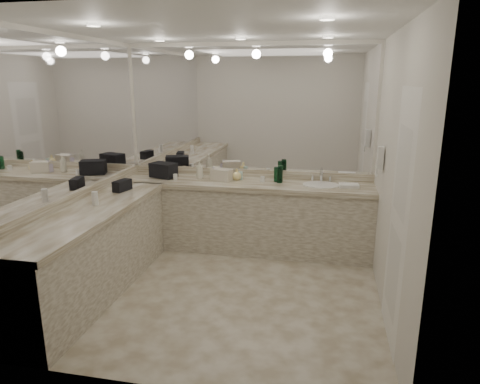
% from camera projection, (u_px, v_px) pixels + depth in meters
% --- Properties ---
extents(floor, '(3.20, 3.20, 0.00)m').
position_uv_depth(floor, '(223.00, 291.00, 4.49)').
color(floor, beige).
rests_on(floor, ground).
extents(ceiling, '(3.20, 3.20, 0.00)m').
position_uv_depth(ceiling, '(219.00, 27.00, 3.82)').
color(ceiling, white).
rests_on(ceiling, floor).
extents(wall_back, '(3.20, 0.02, 2.60)m').
position_uv_depth(wall_back, '(249.00, 147.00, 5.58)').
color(wall_back, beige).
rests_on(wall_back, floor).
extents(wall_left, '(0.02, 3.00, 2.60)m').
position_uv_depth(wall_left, '(73.00, 163.00, 4.46)').
color(wall_left, beige).
rests_on(wall_left, floor).
extents(wall_right, '(0.02, 3.00, 2.60)m').
position_uv_depth(wall_right, '(394.00, 177.00, 3.85)').
color(wall_right, beige).
rests_on(wall_right, floor).
extents(vanity_back_base, '(3.20, 0.60, 0.84)m').
position_uv_depth(vanity_back_base, '(244.00, 218.00, 5.52)').
color(vanity_back_base, beige).
rests_on(vanity_back_base, floor).
extents(vanity_back_top, '(3.20, 0.64, 0.06)m').
position_uv_depth(vanity_back_top, '(244.00, 184.00, 5.39)').
color(vanity_back_top, beige).
rests_on(vanity_back_top, vanity_back_base).
extents(vanity_left_base, '(0.60, 2.40, 0.84)m').
position_uv_depth(vanity_left_base, '(91.00, 255.00, 4.35)').
color(vanity_left_base, beige).
rests_on(vanity_left_base, floor).
extents(vanity_left_top, '(0.64, 2.42, 0.06)m').
position_uv_depth(vanity_left_top, '(88.00, 213.00, 4.23)').
color(vanity_left_top, beige).
rests_on(vanity_left_top, vanity_left_base).
extents(backsplash_back, '(3.20, 0.04, 0.10)m').
position_uv_depth(backsplash_back, '(248.00, 173.00, 5.65)').
color(backsplash_back, beige).
rests_on(backsplash_back, vanity_back_top).
extents(backsplash_left, '(0.04, 3.00, 0.10)m').
position_uv_depth(backsplash_left, '(78.00, 196.00, 4.55)').
color(backsplash_left, beige).
rests_on(backsplash_left, vanity_left_top).
extents(mirror_back, '(3.12, 0.01, 1.55)m').
position_uv_depth(mirror_back, '(249.00, 110.00, 5.44)').
color(mirror_back, white).
rests_on(mirror_back, wall_back).
extents(mirror_left, '(0.01, 2.92, 1.55)m').
position_uv_depth(mirror_left, '(69.00, 117.00, 4.34)').
color(mirror_left, white).
rests_on(mirror_left, wall_left).
extents(sink, '(0.44, 0.44, 0.03)m').
position_uv_depth(sink, '(321.00, 186.00, 5.21)').
color(sink, white).
rests_on(sink, vanity_back_top).
extents(faucet, '(0.24, 0.16, 0.14)m').
position_uv_depth(faucet, '(321.00, 176.00, 5.39)').
color(faucet, silver).
rests_on(faucet, vanity_back_top).
extents(wall_phone, '(0.06, 0.10, 0.24)m').
position_uv_depth(wall_phone, '(380.00, 158.00, 4.50)').
color(wall_phone, white).
rests_on(wall_phone, wall_right).
extents(door, '(0.02, 0.82, 2.10)m').
position_uv_depth(door, '(398.00, 220.00, 3.44)').
color(door, white).
rests_on(door, wall_right).
extents(black_toiletry_bag, '(0.37, 0.29, 0.19)m').
position_uv_depth(black_toiletry_bag, '(163.00, 171.00, 5.59)').
color(black_toiletry_bag, black).
rests_on(black_toiletry_bag, vanity_back_top).
extents(black_bag_spill, '(0.15, 0.25, 0.13)m').
position_uv_depth(black_bag_spill, '(122.00, 185.00, 4.94)').
color(black_bag_spill, black).
rests_on(black_bag_spill, vanity_left_top).
extents(cream_cosmetic_case, '(0.29, 0.22, 0.15)m').
position_uv_depth(cream_cosmetic_case, '(222.00, 175.00, 5.43)').
color(cream_cosmetic_case, beige).
rests_on(cream_cosmetic_case, vanity_back_top).
extents(hand_towel, '(0.24, 0.17, 0.04)m').
position_uv_depth(hand_towel, '(349.00, 186.00, 5.11)').
color(hand_towel, white).
rests_on(hand_towel, vanity_back_top).
extents(lotion_left, '(0.06, 0.06, 0.15)m').
position_uv_depth(lotion_left, '(95.00, 198.00, 4.37)').
color(lotion_left, white).
rests_on(lotion_left, vanity_left_top).
extents(soap_bottle_a, '(0.12, 0.12, 0.24)m').
position_uv_depth(soap_bottle_a, '(200.00, 169.00, 5.53)').
color(soap_bottle_a, silver).
rests_on(soap_bottle_a, vanity_back_top).
extents(soap_bottle_b, '(0.08, 0.09, 0.17)m').
position_uv_depth(soap_bottle_b, '(214.00, 173.00, 5.48)').
color(soap_bottle_b, silver).
rests_on(soap_bottle_b, vanity_back_top).
extents(soap_bottle_c, '(0.14, 0.14, 0.15)m').
position_uv_depth(soap_bottle_c, '(237.00, 174.00, 5.46)').
color(soap_bottle_c, '#FFE890').
rests_on(soap_bottle_c, vanity_back_top).
extents(green_bottle_0, '(0.07, 0.07, 0.18)m').
position_uv_depth(green_bottle_0, '(280.00, 175.00, 5.31)').
color(green_bottle_0, '#104E28').
rests_on(green_bottle_0, vanity_back_top).
extents(green_bottle_1, '(0.07, 0.07, 0.19)m').
position_uv_depth(green_bottle_1, '(277.00, 174.00, 5.37)').
color(green_bottle_1, '#104E28').
rests_on(green_bottle_1, vanity_back_top).
extents(green_bottle_2, '(0.06, 0.06, 0.21)m').
position_uv_depth(green_bottle_2, '(280.00, 174.00, 5.35)').
color(green_bottle_2, '#104E28').
rests_on(green_bottle_2, vanity_back_top).
extents(amenity_bottle_0, '(0.06, 0.06, 0.10)m').
position_uv_depth(amenity_bottle_0, '(240.00, 176.00, 5.50)').
color(amenity_bottle_0, silver).
rests_on(amenity_bottle_0, vanity_back_top).
extents(amenity_bottle_1, '(0.06, 0.06, 0.07)m').
position_uv_depth(amenity_bottle_1, '(263.00, 179.00, 5.37)').
color(amenity_bottle_1, white).
rests_on(amenity_bottle_1, vanity_back_top).
extents(amenity_bottle_2, '(0.06, 0.06, 0.07)m').
position_uv_depth(amenity_bottle_2, '(175.00, 177.00, 5.50)').
color(amenity_bottle_2, white).
rests_on(amenity_bottle_2, vanity_back_top).
extents(amenity_bottle_3, '(0.05, 0.05, 0.09)m').
position_uv_depth(amenity_bottle_3, '(165.00, 173.00, 5.66)').
color(amenity_bottle_3, '#9966B2').
rests_on(amenity_bottle_3, vanity_back_top).
extents(amenity_bottle_4, '(0.05, 0.05, 0.08)m').
position_uv_depth(amenity_bottle_4, '(177.00, 173.00, 5.69)').
color(amenity_bottle_4, '#E0B28C').
rests_on(amenity_bottle_4, vanity_back_top).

